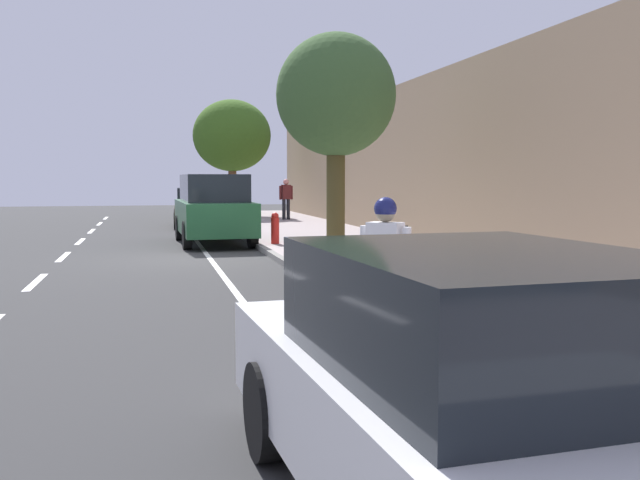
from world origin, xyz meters
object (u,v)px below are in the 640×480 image
parked_sedan_white_nearest (482,400)px  street_tree_mid_block (232,136)px  fire_hydrant (275,228)px  street_tree_near_cyclist (336,97)px  cyclist_with_backpack (386,255)px  parked_suv_green_second (214,208)px  bicycle_at_curb (356,307)px  parked_sedan_tan_mid (198,208)px  pedestrian_on_phone (286,197)px

parked_sedan_white_nearest → street_tree_mid_block: size_ratio=0.82×
street_tree_mid_block → fire_hydrant: 15.29m
parked_sedan_white_nearest → street_tree_near_cyclist: (2.23, 11.14, 2.82)m
cyclist_with_backpack → parked_suv_green_second: bearing=93.6°
parked_sedan_white_nearest → street_tree_near_cyclist: bearing=78.7°
parked_sedan_white_nearest → bicycle_at_curb: 4.71m
parked_sedan_white_nearest → street_tree_mid_block: bearing=85.7°
parked_sedan_tan_mid → street_tree_near_cyclist: (2.04, -13.04, 2.82)m
street_tree_near_cyclist → street_tree_mid_block: street_tree_mid_block is taller
cyclist_with_backpack → street_tree_near_cyclist: street_tree_near_cyclist is taller
parked_sedan_white_nearest → pedestrian_on_phone: pedestrian_on_phone is taller
street_tree_near_cyclist → fire_hydrant: street_tree_near_cyclist is taller
street_tree_mid_block → bicycle_at_curb: bearing=-93.4°
parked_sedan_tan_mid → pedestrian_on_phone: (3.83, 1.71, 0.36)m
parked_sedan_white_nearest → street_tree_mid_block: 30.28m
pedestrian_on_phone → parked_sedan_white_nearest: bearing=-98.8°
street_tree_mid_block → fire_hydrant: bearing=-92.3°
parked_suv_green_second → parked_sedan_tan_mid: 7.30m
pedestrian_on_phone → bicycle_at_curb: bearing=-98.8°
parked_sedan_tan_mid → parked_sedan_white_nearest: bearing=-90.5°
pedestrian_on_phone → fire_hydrant: pedestrian_on_phone is taller
cyclist_with_backpack → fire_hydrant: 10.95m
street_tree_near_cyclist → bicycle_at_curb: bearing=-103.0°
cyclist_with_backpack → street_tree_mid_block: (1.28, 25.83, 2.87)m
parked_suv_green_second → bicycle_at_curb: 12.29m
parked_sedan_tan_mid → cyclist_with_backpack: size_ratio=2.67×
bicycle_at_curb → street_tree_near_cyclist: size_ratio=0.28×
parked_sedan_white_nearest → street_tree_near_cyclist: 11.71m
street_tree_near_cyclist → cyclist_with_backpack: bearing=-100.5°
parked_sedan_tan_mid → fire_hydrant: 9.17m
bicycle_at_curb → street_tree_mid_block: bearing=86.6°
bicycle_at_curb → parked_sedan_tan_mid: bearing=91.6°
street_tree_near_cyclist → parked_sedan_tan_mid: bearing=98.9°
fire_hydrant → street_tree_mid_block: bearing=87.7°
parked_sedan_white_nearest → cyclist_with_backpack: size_ratio=2.69×
parked_sedan_tan_mid → pedestrian_on_phone: size_ratio=2.59×
parked_suv_green_second → pedestrian_on_phone: size_ratio=2.75×
cyclist_with_backpack → fire_hydrant: (0.68, 10.92, -0.46)m
pedestrian_on_phone → cyclist_with_backpack: bearing=-98.1°
parked_sedan_tan_mid → street_tree_near_cyclist: size_ratio=0.93×
parked_suv_green_second → cyclist_with_backpack: 12.71m
bicycle_at_curb → street_tree_mid_block: size_ratio=0.24×
cyclist_with_backpack → street_tree_mid_block: bearing=87.2°
street_tree_mid_block → pedestrian_on_phone: 5.29m
street_tree_near_cyclist → pedestrian_on_phone: (1.79, 14.75, -2.46)m
parked_suv_green_second → fire_hydrant: parked_suv_green_second is taller
bicycle_at_curb → parked_suv_green_second: bearing=92.7°
fire_hydrant → parked_suv_green_second: bearing=129.9°
parked_suv_green_second → cyclist_with_backpack: parked_suv_green_second is taller
parked_sedan_white_nearest → parked_suv_green_second: parked_suv_green_second is taller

